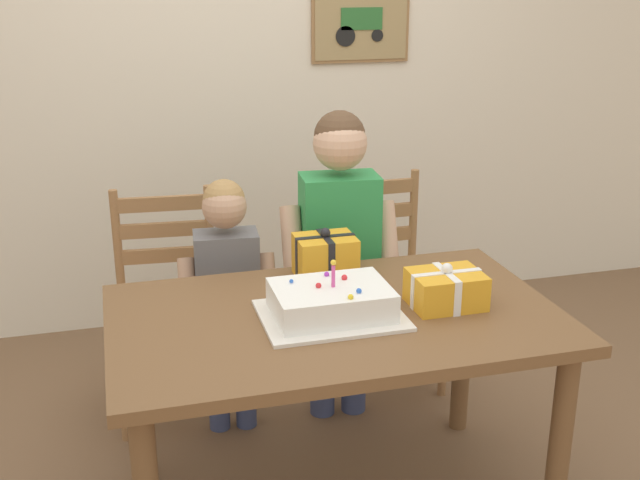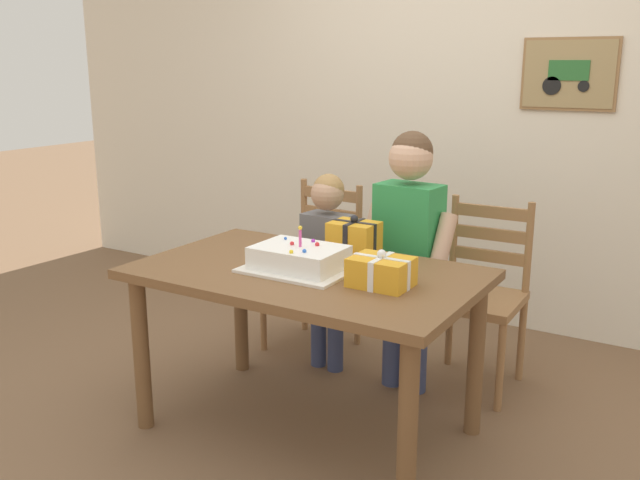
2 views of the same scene
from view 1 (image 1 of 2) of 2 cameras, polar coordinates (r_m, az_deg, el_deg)
back_wall at (r=3.99m, az=-6.04°, el=12.36°), size 6.40×0.11×2.60m
dining_table at (r=2.54m, az=1.10°, el=-7.39°), size 1.42×0.86×0.73m
birthday_cake at (r=2.45m, az=0.81°, el=-4.58°), size 0.44×0.34×0.19m
gift_box_red_large at (r=2.56m, az=9.14°, el=-3.53°), size 0.23×0.18×0.15m
gift_box_beside_cake at (r=2.75m, az=0.39°, el=-1.21°), size 0.21×0.17×0.18m
chair_left at (r=3.28m, az=-11.00°, el=-4.58°), size 0.45×0.45×0.92m
chair_right at (r=3.46m, az=4.70°, el=-2.98°), size 0.43×0.43×0.92m
child_older at (r=3.06m, az=1.42°, el=0.15°), size 0.47×0.28×1.27m
child_younger at (r=3.02m, az=-6.73°, el=-3.15°), size 0.38×0.23×1.03m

